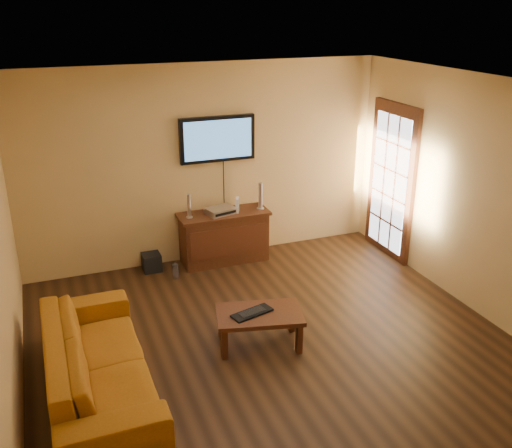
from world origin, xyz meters
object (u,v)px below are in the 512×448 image
subwoofer (152,262)px  keyboard (252,313)px  speaker_right (260,197)px  sofa (97,353)px  media_console (224,237)px  coffee_table (259,317)px  bottle (175,271)px  television (217,139)px  speaker_left (189,207)px  av_receiver (220,211)px  game_console (237,205)px

subwoofer → keyboard: bearing=-75.0°
speaker_right → subwoofer: size_ratio=1.57×
sofa → speaker_right: speaker_right is taller
media_console → coffee_table: (-0.31, -2.13, -0.03)m
speaker_right → bottle: bearing=-168.6°
television → sofa: (-1.99, -2.55, -1.26)m
media_console → subwoofer: (-1.02, 0.06, -0.24)m
television → speaker_left: television is taller
media_console → speaker_left: speaker_left is taller
speaker_left → keyboard: speaker_left is taller
speaker_right → subwoofer: (-1.55, 0.09, -0.77)m
sofa → av_receiver: (1.94, 2.34, 0.32)m
sofa → bottle: 2.41m
av_receiver → coffee_table: bearing=-111.4°
media_console → coffee_table: 2.16m
game_console → bottle: size_ratio=0.88×
speaker_left → keyboard: (0.09, -2.12, -0.47)m
speaker_left → subwoofer: speaker_left is taller
television → speaker_left: 0.98m
keyboard → av_receiver: bearing=80.8°
media_console → sofa: size_ratio=0.55×
television → bottle: 1.84m
speaker_left → game_console: (0.67, -0.02, -0.05)m
speaker_right → game_console: 0.35m
av_receiver → keyboard: av_receiver is taller
television → av_receiver: television is taller
speaker_right → game_console: (-0.34, 0.00, -0.07)m
television → sofa: size_ratio=0.46×
television → speaker_right: 0.99m
coffee_table → bottle: 1.91m
speaker_left → keyboard: size_ratio=0.68×
media_console → subwoofer: media_console is taller
subwoofer → media_console: bearing=-4.4°
media_console → bottle: (-0.78, -0.30, -0.26)m
media_console → av_receiver: size_ratio=3.32×
av_receiver → bottle: size_ratio=1.66×
sofa → bottle: (1.21, 2.05, -0.34)m
speaker_right → av_receiver: size_ratio=1.00×
television → speaker_left: bearing=-156.7°
television → speaker_right: size_ratio=2.75×
coffee_table → game_console: bearing=76.5°
av_receiver → game_console: (0.24, -0.02, 0.06)m
bottle → subwoofer: bearing=124.1°
sofa → game_console: game_console is taller
television → game_console: bearing=-50.0°
sofa → game_console: bearing=-43.5°
coffee_table → speaker_right: size_ratio=2.65×
media_console → television: television is taller
coffee_table → game_console: game_console is taller
bottle → keyboard: size_ratio=0.48×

